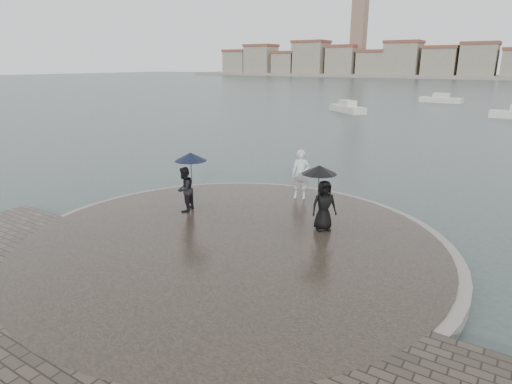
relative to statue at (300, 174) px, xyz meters
The scene contains 8 objects.
ground 8.16m from the statue, 88.91° to the right, with size 400.00×400.00×0.00m, color #2B3835.
kerb_ring 4.69m from the statue, 88.07° to the right, with size 12.50×12.50×0.32m, color gray.
quay_tip 4.69m from the statue, 88.07° to the right, with size 11.90×11.90×0.36m, color #2D261E.
statue is the anchor object (origin of this frame).
visitor_left 4.23m from the statue, 127.07° to the right, with size 1.17×1.10×2.04m.
visitor_right 3.10m from the statue, 50.75° to the right, with size 1.24×1.09×1.95m.
far_skyline 152.84m from the statue, 92.30° to the left, with size 260.00×20.00×37.00m.
boats 35.84m from the statue, 87.04° to the left, with size 32.69×27.47×1.50m.
Camera 1 is at (6.77, -5.64, 5.21)m, focal length 30.00 mm.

